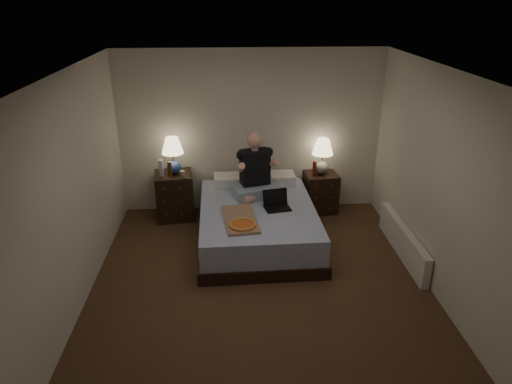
{
  "coord_description": "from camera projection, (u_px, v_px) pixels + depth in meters",
  "views": [
    {
      "loc": [
        -0.33,
        -4.48,
        3.22
      ],
      "look_at": [
        0.0,
        0.9,
        0.85
      ],
      "focal_mm": 32.0,
      "sensor_mm": 36.0,
      "label": 1
    }
  ],
  "objects": [
    {
      "name": "water_bottle",
      "position": [
        161.0,
        168.0,
        6.7
      ],
      "size": [
        0.07,
        0.07,
        0.25
      ],
      "primitive_type": "cylinder",
      "color": "silver",
      "rests_on": "nightstand_left"
    },
    {
      "name": "nightstand_right",
      "position": [
        320.0,
        192.0,
        7.2
      ],
      "size": [
        0.53,
        0.49,
        0.63
      ],
      "primitive_type": "cube",
      "rotation": [
        0.0,
        0.0,
        0.12
      ],
      "color": "black",
      "rests_on": "floor"
    },
    {
      "name": "lamp_right",
      "position": [
        322.0,
        156.0,
        6.97
      ],
      "size": [
        0.32,
        0.32,
        0.56
      ],
      "primitive_type": null,
      "rotation": [
        0.0,
        0.0,
        0.01
      ],
      "color": "gray",
      "rests_on": "nightstand_right"
    },
    {
      "name": "wall_left",
      "position": [
        71.0,
        196.0,
        4.79
      ],
      "size": [
        0.0,
        4.5,
        2.5
      ],
      "primitive_type": "cube",
      "rotation": [
        1.57,
        0.0,
        1.57
      ],
      "color": "white",
      "rests_on": "ground"
    },
    {
      "name": "laptop",
      "position": [
        278.0,
        201.0,
        6.14
      ],
      "size": [
        0.39,
        0.34,
        0.24
      ],
      "primitive_type": null,
      "rotation": [
        0.0,
        0.0,
        0.19
      ],
      "color": "black",
      "rests_on": "bed"
    },
    {
      "name": "wall_right",
      "position": [
        442.0,
        187.0,
        5.01
      ],
      "size": [
        0.0,
        4.5,
        2.5
      ],
      "primitive_type": "cube",
      "rotation": [
        1.57,
        0.0,
        -1.57
      ],
      "color": "white",
      "rests_on": "ground"
    },
    {
      "name": "beer_bottle_left",
      "position": [
        170.0,
        169.0,
        6.68
      ],
      "size": [
        0.06,
        0.06,
        0.23
      ],
      "primitive_type": "cylinder",
      "color": "#522F0B",
      "rests_on": "nightstand_left"
    },
    {
      "name": "nightstand_left",
      "position": [
        175.0,
        196.0,
        6.97
      ],
      "size": [
        0.61,
        0.57,
        0.72
      ],
      "primitive_type": "cube",
      "rotation": [
        0.0,
        0.0,
        0.13
      ],
      "color": "black",
      "rests_on": "floor"
    },
    {
      "name": "soda_can",
      "position": [
        182.0,
        174.0,
        6.67
      ],
      "size": [
        0.07,
        0.07,
        0.1
      ],
      "primitive_type": "cylinder",
      "color": "#B0B0AB",
      "rests_on": "nightstand_left"
    },
    {
      "name": "person",
      "position": [
        256.0,
        165.0,
        6.42
      ],
      "size": [
        0.78,
        0.68,
        0.93
      ],
      "primitive_type": null,
      "rotation": [
        0.0,
        0.0,
        0.27
      ],
      "color": "black",
      "rests_on": "bed"
    },
    {
      "name": "bed",
      "position": [
        257.0,
        224.0,
        6.35
      ],
      "size": [
        1.61,
        2.11,
        0.52
      ],
      "primitive_type": "cube",
      "rotation": [
        0.0,
        0.0,
        0.03
      ],
      "color": "#596FB2",
      "rests_on": "floor"
    },
    {
      "name": "lamp_left",
      "position": [
        173.0,
        156.0,
        6.73
      ],
      "size": [
        0.4,
        0.4,
        0.56
      ],
      "primitive_type": null,
      "rotation": [
        0.0,
        0.0,
        -0.29
      ],
      "color": "#26428D",
      "rests_on": "nightstand_left"
    },
    {
      "name": "pizza_box",
      "position": [
        243.0,
        225.0,
        5.67
      ],
      "size": [
        0.48,
        0.8,
        0.08
      ],
      "primitive_type": null,
      "rotation": [
        0.0,
        0.0,
        0.11
      ],
      "color": "#9F7A5F",
      "rests_on": "bed"
    },
    {
      "name": "beer_bottle_right",
      "position": [
        314.0,
        168.0,
        6.97
      ],
      "size": [
        0.06,
        0.06,
        0.23
      ],
      "primitive_type": "cylinder",
      "color": "#581A0C",
      "rests_on": "nightstand_right"
    },
    {
      "name": "wall_back",
      "position": [
        251.0,
        133.0,
        6.96
      ],
      "size": [
        4.0,
        0.0,
        2.5
      ],
      "primitive_type": "cube",
      "rotation": [
        1.57,
        0.0,
        0.0
      ],
      "color": "white",
      "rests_on": "ground"
    },
    {
      "name": "wall_front",
      "position": [
        286.0,
        336.0,
        2.84
      ],
      "size": [
        4.0,
        0.0,
        2.5
      ],
      "primitive_type": "cube",
      "rotation": [
        -1.57,
        0.0,
        0.0
      ],
      "color": "white",
      "rests_on": "ground"
    },
    {
      "name": "floor",
      "position": [
        261.0,
        288.0,
        5.4
      ],
      "size": [
        4.0,
        4.5,
        0.0
      ],
      "primitive_type": "cube",
      "color": "#533623",
      "rests_on": "ground"
    },
    {
      "name": "radiator",
      "position": [
        403.0,
        241.0,
        6.02
      ],
      "size": [
        0.1,
        1.6,
        0.4
      ],
      "primitive_type": "cube",
      "color": "white",
      "rests_on": "floor"
    },
    {
      "name": "ceiling",
      "position": [
        262.0,
        73.0,
        4.4
      ],
      "size": [
        4.0,
        4.5,
        0.0
      ],
      "primitive_type": "cube",
      "rotation": [
        3.14,
        0.0,
        0.0
      ],
      "color": "white",
      "rests_on": "ground"
    }
  ]
}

